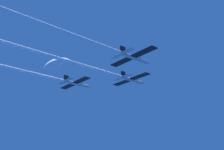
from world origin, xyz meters
TOP-DOWN VIEW (x-y plane):
  - jet_lead at (0.52, -23.23)m, footprint 18.73×72.83m
  - jet_left_wing at (-15.78, -39.06)m, footprint 18.73×72.67m
  - jet_right_wing at (16.94, -35.14)m, footprint 18.73×65.99m
  - cloud_wispy at (-61.38, -1.80)m, footprint 25.29×13.91m

SIDE VIEW (x-z plane):
  - jet_left_wing at x=-15.78m, z-range -1.47..1.63m
  - jet_right_wing at x=16.94m, z-range -1.02..2.09m
  - jet_lead at x=0.52m, z-range -0.69..2.42m
  - cloud_wispy at x=-61.38m, z-range 20.72..29.57m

